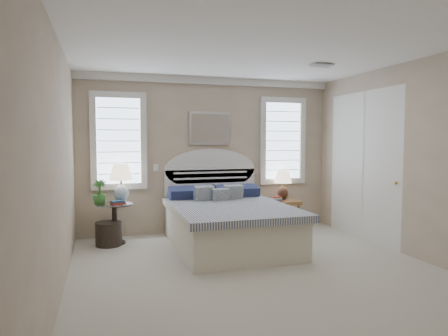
% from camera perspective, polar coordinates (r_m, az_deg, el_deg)
% --- Properties ---
extents(floor, '(4.50, 5.00, 0.01)m').
position_cam_1_polar(floor, '(4.95, 5.78, -15.05)').
color(floor, '#B8B19D').
rests_on(floor, ground).
extents(ceiling, '(4.50, 5.00, 0.01)m').
position_cam_1_polar(ceiling, '(4.80, 6.02, 17.05)').
color(ceiling, white).
rests_on(ceiling, wall_back).
extents(wall_back, '(4.50, 0.02, 2.70)m').
position_cam_1_polar(wall_back, '(7.05, -2.09, 1.86)').
color(wall_back, tan).
rests_on(wall_back, floor).
extents(wall_left, '(0.02, 5.00, 2.70)m').
position_cam_1_polar(wall_left, '(4.33, -22.65, 0.21)').
color(wall_left, tan).
rests_on(wall_left, floor).
extents(wall_right, '(0.02, 5.00, 2.70)m').
position_cam_1_polar(wall_right, '(5.94, 26.30, 1.04)').
color(wall_right, tan).
rests_on(wall_right, floor).
extents(crown_molding, '(4.50, 0.08, 0.12)m').
position_cam_1_polar(crown_molding, '(7.08, -2.03, 12.33)').
color(crown_molding, white).
rests_on(crown_molding, wall_back).
extents(hvac_vent, '(0.30, 0.20, 0.02)m').
position_cam_1_polar(hvac_vent, '(6.03, 13.76, 14.07)').
color(hvac_vent, '#B2B2B2').
rests_on(hvac_vent, ceiling).
extents(switch_plate, '(0.08, 0.01, 0.12)m').
position_cam_1_polar(switch_plate, '(6.86, -9.73, 0.07)').
color(switch_plate, white).
rests_on(switch_plate, wall_back).
extents(window_left, '(0.90, 0.06, 1.60)m').
position_cam_1_polar(window_left, '(6.79, -14.81, 3.75)').
color(window_left, '#C9E0FF').
rests_on(window_left, wall_back).
extents(window_right, '(0.90, 0.06, 1.60)m').
position_cam_1_polar(window_right, '(7.52, 8.33, 3.86)').
color(window_right, '#C9E0FF').
rests_on(window_right, wall_back).
extents(painting, '(0.74, 0.04, 0.58)m').
position_cam_1_polar(painting, '(7.01, -2.01, 5.69)').
color(painting, silver).
rests_on(painting, wall_back).
extents(closet_door, '(0.02, 1.80, 2.40)m').
position_cam_1_polar(closet_door, '(6.85, 19.23, 0.32)').
color(closet_door, white).
rests_on(closet_door, floor).
extents(bed, '(1.72, 2.28, 1.47)m').
position_cam_1_polar(bed, '(6.17, 0.48, -7.48)').
color(bed, silver).
rests_on(bed, floor).
extents(side_table_left, '(0.56, 0.56, 0.63)m').
position_cam_1_polar(side_table_left, '(6.48, -15.34, -7.07)').
color(side_table_left, black).
rests_on(side_table_left, floor).
extents(nightstand_right, '(0.50, 0.40, 0.53)m').
position_cam_1_polar(nightstand_right, '(7.28, 8.65, -5.76)').
color(nightstand_right, '#9B6732').
rests_on(nightstand_right, floor).
extents(floor_pot, '(0.50, 0.50, 0.36)m').
position_cam_1_polar(floor_pot, '(6.44, -16.13, -9.01)').
color(floor_pot, black).
rests_on(floor_pot, floor).
extents(lamp_left, '(0.45, 0.45, 0.61)m').
position_cam_1_polar(lamp_left, '(6.54, -14.50, -1.47)').
color(lamp_left, white).
rests_on(lamp_left, side_table_left).
extents(lamp_right, '(0.43, 0.43, 0.54)m').
position_cam_1_polar(lamp_right, '(7.32, 8.39, -1.97)').
color(lamp_right, black).
rests_on(lamp_right, nightstand_right).
extents(potted_plant, '(0.27, 0.27, 0.38)m').
position_cam_1_polar(potted_plant, '(6.38, -17.39, -3.34)').
color(potted_plant, '#397E32').
rests_on(potted_plant, side_table_left).
extents(books_left, '(0.23, 0.19, 0.06)m').
position_cam_1_polar(books_left, '(6.38, -14.93, -4.76)').
color(books_left, maroon).
rests_on(books_left, side_table_left).
extents(books_right, '(0.21, 0.17, 0.10)m').
position_cam_1_polar(books_right, '(7.09, 7.50, -4.45)').
color(books_right, maroon).
rests_on(books_right, nightstand_right).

